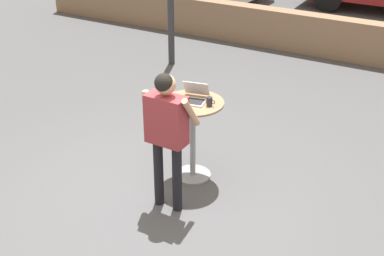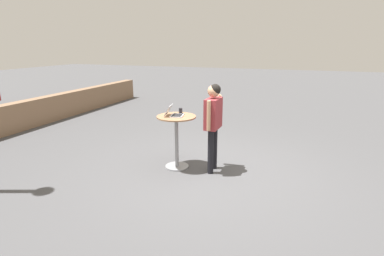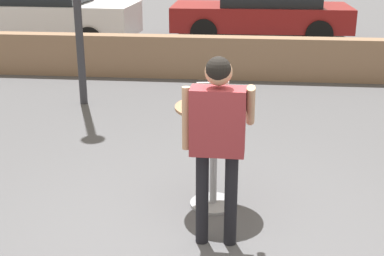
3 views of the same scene
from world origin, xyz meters
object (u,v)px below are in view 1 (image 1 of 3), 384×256
(cafe_table, at_px, (193,127))
(coffee_mug, at_px, (210,101))
(laptop, at_px, (194,97))
(standing_person, at_px, (166,125))

(cafe_table, relative_size, coffee_mug, 9.39)
(laptop, relative_size, coffee_mug, 3.53)
(coffee_mug, distance_m, standing_person, 0.72)
(laptop, relative_size, standing_person, 0.23)
(coffee_mug, bearing_deg, standing_person, -102.25)
(cafe_table, distance_m, coffee_mug, 0.45)
(cafe_table, height_order, standing_person, standing_person)
(coffee_mug, xyz_separation_m, standing_person, (-0.15, -0.70, -0.03))
(cafe_table, bearing_deg, laptop, 105.81)
(cafe_table, xyz_separation_m, standing_person, (0.07, -0.70, 0.36))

